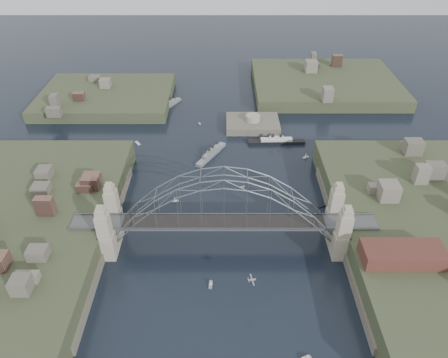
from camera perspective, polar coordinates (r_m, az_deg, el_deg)
ground at (r=122.18m, az=-0.00°, el=-8.75°), size 500.00×500.00×0.00m
bridge at (r=113.93m, az=-0.00°, el=-4.30°), size 84.00×13.80×24.60m
shore_west at (r=133.74m, az=-25.60°, el=-7.29°), size 50.50×90.00×12.00m
shore_east at (r=133.70m, az=25.61°, el=-7.30°), size 50.50×90.00×12.00m
headland_nw at (r=208.67m, az=-15.53°, el=10.19°), size 60.00×45.00×9.00m
headland_ne at (r=220.61m, az=13.41°, el=11.98°), size 70.00×55.00×9.50m
fort_island at (r=179.70m, az=3.86°, el=6.94°), size 22.00×16.00×9.40m
wharf_shed at (r=114.02m, az=23.02°, el=-9.37°), size 20.00×8.00×4.00m
finger_pier at (r=110.47m, az=21.79°, el=-18.07°), size 4.00×22.00×1.40m
naval_cruiser_near at (r=159.08m, az=-1.75°, el=3.41°), size 11.06×16.97×5.44m
naval_cruiser_far at (r=198.02m, az=-7.40°, el=9.93°), size 9.83×14.82×5.35m
ocean_liner at (r=168.19m, az=7.08°, el=5.06°), size 22.49×3.66×5.50m
aeroplane at (r=102.07m, az=3.72°, el=-13.45°), size 1.97×3.55×0.52m
small_boat_a at (r=137.10m, az=-6.66°, el=-2.77°), size 2.34×1.45×2.38m
small_boat_b at (r=142.87m, az=2.45°, el=-1.11°), size 2.05×1.23×0.45m
small_boat_c at (r=111.28m, az=-1.83°, el=-13.87°), size 1.05×2.65×2.38m
small_boat_d at (r=160.75m, az=11.01°, el=3.09°), size 2.47×1.75×2.38m
small_boat_e at (r=170.58m, az=-11.61°, el=4.76°), size 2.60×3.11×0.45m
small_boat_f at (r=161.51m, az=-0.90°, el=3.74°), size 1.65×0.58×1.43m
small_boat_h at (r=181.29m, az=-3.35°, el=7.46°), size 1.30×1.80×1.43m
small_boat_i at (r=138.22m, az=13.09°, el=-3.62°), size 2.67×1.83×0.45m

